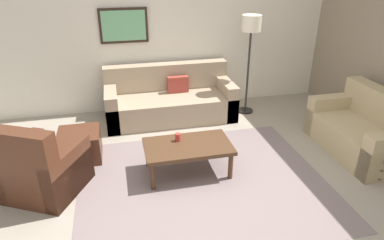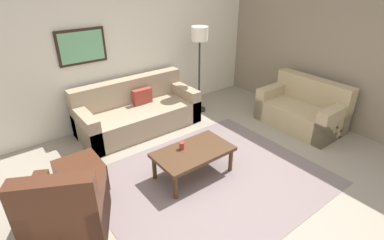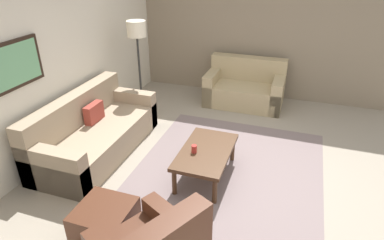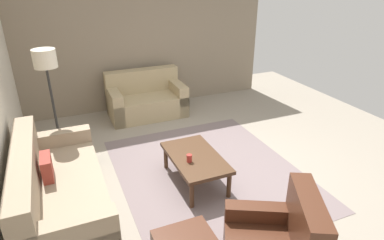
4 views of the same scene
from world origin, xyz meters
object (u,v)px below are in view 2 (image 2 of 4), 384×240
armchair_leather (67,215)px  cup (182,146)px  coffee_table (193,153)px  framed_artwork (82,47)px  ottoman (81,176)px  lamp_standing (200,43)px  couch_main (136,112)px  couch_loveseat (303,110)px

armchair_leather → cup: armchair_leather is taller
coffee_table → framed_artwork: (-0.59, 2.24, 1.16)m
ottoman → framed_artwork: (0.79, 1.55, 1.32)m
lamp_standing → framed_artwork: (-2.04, 0.58, 0.11)m
couch_main → cup: 1.70m
couch_main → cup: couch_main is taller
ottoman → coffee_table: 1.55m
lamp_standing → couch_main: bearing=174.1°
cup → armchair_leather: bearing=-173.9°
coffee_table → armchair_leather: bearing=-178.4°
cup → lamp_standing: size_ratio=0.06×
couch_loveseat → ottoman: 4.04m
lamp_standing → framed_artwork: bearing=164.2°
couch_loveseat → armchair_leather: 4.35m
couch_main → ottoman: bearing=-142.2°
couch_main → cup: bearing=-95.8°
coffee_table → framed_artwork: size_ratio=1.37×
couch_main → ottoman: 1.83m
couch_loveseat → lamp_standing: bearing=124.0°
ottoman → lamp_standing: 3.22m
lamp_standing → couch_loveseat: bearing=-56.0°
couch_main → lamp_standing: (1.38, -0.14, 1.11)m
ottoman → cup: size_ratio=5.42×
cup → framed_artwork: 2.41m
framed_artwork → lamp_standing: bearing=-15.8°
couch_main → couch_loveseat: same height
coffee_table → lamp_standing: size_ratio=0.64×
couch_main → framed_artwork: framed_artwork is taller
couch_main → framed_artwork: (-0.66, 0.43, 1.23)m
couch_loveseat → cup: size_ratio=14.33×
couch_main → framed_artwork: bearing=146.9°
ottoman → coffee_table: (1.38, -0.69, 0.16)m
couch_loveseat → ottoman: size_ratio=2.65×
ottoman → coffee_table: size_ratio=0.51×
armchair_leather → cup: size_ratio=10.43×
cup → framed_artwork: bearing=103.1°
couch_loveseat → framed_artwork: size_ratio=1.85×
armchair_leather → cup: bearing=6.1°
coffee_table → cup: bearing=128.2°
couch_loveseat → lamp_standing: lamp_standing is taller
couch_loveseat → coffee_table: couch_loveseat is taller
armchair_leather → ottoman: 0.83m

